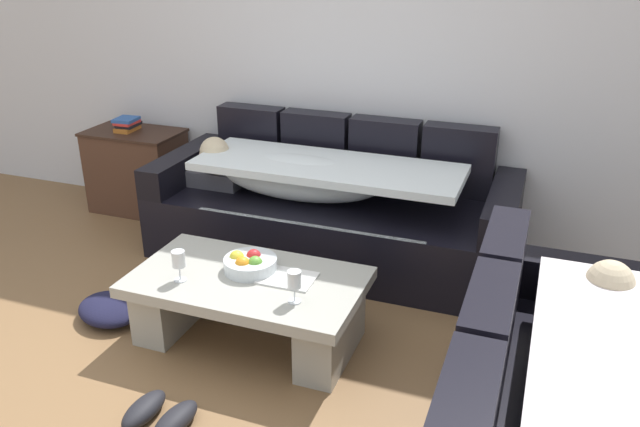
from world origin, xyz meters
TOP-DOWN VIEW (x-y plane):
  - ground_plane at (0.00, 0.00)m, footprint 14.00×14.00m
  - back_wall at (0.00, 2.15)m, footprint 9.00×0.10m
  - couch_along_wall at (0.18, 1.62)m, footprint 2.36×0.92m
  - coffee_table at (0.14, 0.52)m, footprint 1.20×0.68m
  - fruit_bowl at (0.13, 0.59)m, footprint 0.28×0.28m
  - wine_glass_near_left at (-0.16, 0.37)m, footprint 0.07×0.07m
  - wine_glass_near_right at (0.47, 0.38)m, footprint 0.07×0.07m
  - open_magazine at (0.35, 0.58)m, footprint 0.28×0.21m
  - side_cabinet at (-1.47, 1.85)m, footprint 0.72×0.44m
  - book_stack_on_cabinet at (-1.51, 1.85)m, footprint 0.17×0.21m
  - pair_of_shoes at (0.06, -0.20)m, footprint 0.31×0.29m
  - crumpled_garment at (-0.69, 0.43)m, footprint 0.49×0.45m

SIDE VIEW (x-z plane):
  - ground_plane at x=0.00m, z-range 0.00..0.00m
  - pair_of_shoes at x=0.06m, z-range 0.00..0.09m
  - crumpled_garment at x=-0.69m, z-range 0.00..0.12m
  - coffee_table at x=0.14m, z-range 0.05..0.43m
  - side_cabinet at x=-1.47m, z-range 0.00..0.64m
  - couch_along_wall at x=0.18m, z-range -0.11..0.77m
  - open_magazine at x=0.35m, z-range 0.38..0.39m
  - fruit_bowl at x=0.13m, z-range 0.37..0.47m
  - wine_glass_near_left at x=-0.16m, z-range 0.41..0.58m
  - wine_glass_near_right at x=0.47m, z-range 0.41..0.58m
  - book_stack_on_cabinet at x=-1.51m, z-range 0.64..0.74m
  - back_wall at x=0.00m, z-range 0.00..2.70m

